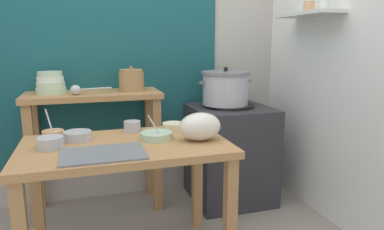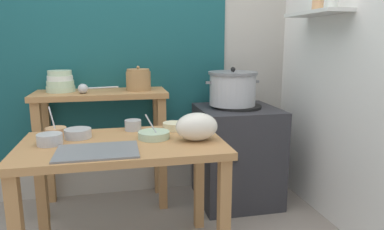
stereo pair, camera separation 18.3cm
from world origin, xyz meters
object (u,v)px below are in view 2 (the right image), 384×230
object	(u,v)px
bowl_stack_enamel	(60,82)
prep_table	(123,161)
back_shelf_table	(102,120)
prep_bowl_2	(78,133)
stove_block	(237,154)
prep_bowl_0	(50,139)
ladle	(85,89)
prep_bowl_3	(133,125)
prep_bowl_4	(56,130)
plastic_bag	(197,127)
steamer_pot	(233,88)
serving_tray	(97,151)
clay_pot	(138,80)
prep_bowl_5	(174,126)
prep_bowl_1	(154,135)

from	to	relation	value
bowl_stack_enamel	prep_table	bearing A→B (deg)	-62.51
back_shelf_table	prep_bowl_2	xyz separation A→B (m)	(-0.11, -0.63, 0.07)
stove_block	prep_bowl_0	xyz separation A→B (m)	(-1.27, -0.61, 0.37)
ladle	prep_bowl_3	world-z (taller)	ladle
prep_bowl_4	plastic_bag	bearing A→B (deg)	-21.30
bowl_stack_enamel	steamer_pot	bearing A→B (deg)	-6.72
plastic_bag	ladle	bearing A→B (deg)	130.74
serving_tray	prep_bowl_4	world-z (taller)	prep_bowl_4
steamer_pot	prep_bowl_4	xyz separation A→B (m)	(-1.23, -0.42, -0.17)
clay_pot	steamer_pot	bearing A→B (deg)	-8.82
back_shelf_table	prep_bowl_4	distance (m)	0.59
bowl_stack_enamel	prep_bowl_3	xyz separation A→B (m)	(0.49, -0.56, -0.22)
bowl_stack_enamel	prep_bowl_5	xyz separation A→B (m)	(0.74, -0.60, -0.23)
clay_pot	ladle	size ratio (longest dim) A/B	0.66
stove_block	prep_bowl_4	bearing A→B (deg)	-162.73
ladle	prep_bowl_2	size ratio (longest dim) A/B	1.86
back_shelf_table	prep_bowl_3	world-z (taller)	back_shelf_table
ladle	plastic_bag	distance (m)	0.99
bowl_stack_enamel	serving_tray	size ratio (longest dim) A/B	0.51
prep_table	ladle	xyz separation A→B (m)	(-0.24, 0.68, 0.33)
prep_bowl_3	prep_bowl_4	world-z (taller)	prep_bowl_4
stove_block	steamer_pot	size ratio (longest dim) A/B	1.84
serving_tray	prep_bowl_3	bearing A→B (deg)	64.62
prep_bowl_2	prep_bowl_5	xyz separation A→B (m)	(0.56, 0.07, -0.00)
back_shelf_table	clay_pot	distance (m)	0.41
stove_block	prep_bowl_4	size ratio (longest dim) A/B	4.66
stove_block	serving_tray	world-z (taller)	stove_block
back_shelf_table	steamer_pot	distance (m)	1.02
prep_table	prep_bowl_0	distance (m)	0.40
back_shelf_table	stove_block	bearing A→B (deg)	-7.22
bowl_stack_enamel	prep_bowl_3	world-z (taller)	bowl_stack_enamel
prep_bowl_1	prep_bowl_2	size ratio (longest dim) A/B	1.18
clay_pot	prep_bowl_0	distance (m)	0.94
stove_block	steamer_pot	distance (m)	0.53
clay_pot	bowl_stack_enamel	xyz separation A→B (m)	(-0.56, 0.04, -0.01)
prep_bowl_0	prep_bowl_1	xyz separation A→B (m)	(0.55, 0.01, -0.01)
steamer_pot	back_shelf_table	bearing A→B (deg)	173.64
plastic_bag	prep_bowl_3	size ratio (longest dim) A/B	2.33
ladle	plastic_bag	bearing A→B (deg)	-49.26
plastic_bag	prep_bowl_0	world-z (taller)	plastic_bag
steamer_pot	plastic_bag	world-z (taller)	steamer_pot
serving_tray	prep_bowl_5	world-z (taller)	prep_bowl_5
plastic_bag	prep_bowl_4	world-z (taller)	prep_bowl_4
prep_bowl_0	plastic_bag	bearing A→B (deg)	-6.39
prep_bowl_2	ladle	bearing A→B (deg)	89.36
clay_pot	prep_bowl_0	xyz separation A→B (m)	(-0.52, -0.74, -0.23)
clay_pot	serving_tray	size ratio (longest dim) A/B	0.46
steamer_pot	serving_tray	world-z (taller)	steamer_pot
prep_bowl_5	steamer_pot	bearing A→B (deg)	40.15
back_shelf_table	prep_bowl_2	bearing A→B (deg)	-100.13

